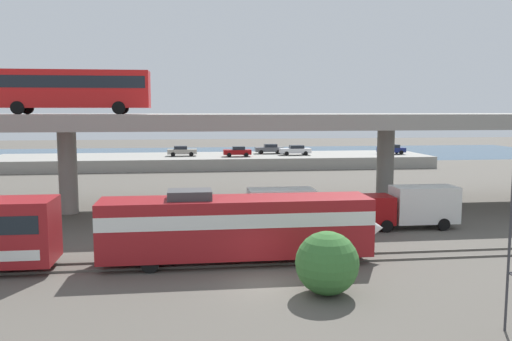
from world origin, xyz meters
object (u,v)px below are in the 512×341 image
Objects in this scene: transit_bus_on_overpass at (72,88)px; parked_car_2 at (391,149)px; train_locomotive at (250,224)px; service_truck_west at (412,206)px; parked_car_1 at (269,149)px; parked_car_0 at (182,151)px; parked_car_4 at (295,150)px; service_truck_east at (293,209)px; parked_car_3 at (237,151)px.

parked_car_2 is (40.14, 35.23, -7.80)m from transit_bus_on_overpass.
transit_bus_on_overpass is at bearing 41.27° from parked_car_2.
train_locomotive is 20.57m from transit_bus_on_overpass.
parked_car_1 reaches higher than service_truck_west.
transit_bus_on_overpass is 37.74m from parked_car_0.
transit_bus_on_overpass reaches higher than parked_car_4.
transit_bus_on_overpass is 19.76m from service_truck_east.
transit_bus_on_overpass is 44.97m from parked_car_1.
parked_car_3 is at bearing 9.87° from parked_car_4.
parked_car_3 reaches higher than service_truck_east.
service_truck_east is at bearing 60.62° from parked_car_2.
transit_bus_on_overpass is 44.20m from parked_car_4.
train_locomotive is 3.71× the size of parked_car_0.
service_truck_west and service_truck_east have the same top height.
train_locomotive is at bearing 29.48° from service_truck_west.
service_truck_west is 1.58× the size of parked_car_0.
train_locomotive is 8.19m from service_truck_east.
service_truck_east is 1.68× the size of parked_car_3.
parked_car_2 is at bearing -177.08° from parked_car_3.
service_truck_west is 46.01m from parked_car_1.
parked_car_3 is at bearing 2.92° from parked_car_2.
transit_bus_on_overpass is at bearing 130.70° from train_locomotive.
parked_car_2 is at bearing -1.46° from parked_car_0.
parked_car_1 is (13.59, 2.63, -0.00)m from parked_car_0.
parked_car_1 is 0.94× the size of parked_car_4.
service_truck_west is 1.54× the size of parked_car_1.
service_truck_west is (25.03, -7.18, -8.62)m from transit_bus_on_overpass.
transit_bus_on_overpass reaches higher than parked_car_2.
parked_car_3 is at bearing 64.69° from transit_bus_on_overpass.
service_truck_west is 46.49m from parked_car_0.
service_truck_east is 48.68m from parked_car_2.
parked_car_2 is at bearing 60.72° from train_locomotive.
train_locomotive reaches higher than parked_car_0.
parked_car_0 is at bearing -1.46° from parked_car_2.
service_truck_west is at bearing 0.00° from service_truck_east.
service_truck_west is at bearing -16.00° from transit_bus_on_overpass.
parked_car_4 is (-15.09, 0.33, 0.00)m from parked_car_2.
train_locomotive is 50.60m from parked_car_0.
parked_car_0 is at bearing -1.63° from parked_car_4.
parked_car_0 is 1.07× the size of parked_car_3.
service_truck_east is at bearing 0.00° from service_truck_west.
transit_bus_on_overpass reaches higher than parked_car_3.
train_locomotive is 3.91× the size of parked_car_2.
parked_car_0 is 0.92× the size of parked_car_4.
transit_bus_on_overpass reaches higher than train_locomotive.
parked_car_1 is at bearing 83.43° from service_truck_east.
parked_car_4 is (8.79, 42.75, 0.82)m from service_truck_east.
service_truck_west is 1.68× the size of parked_car_3.
transit_bus_on_overpass is 2.78× the size of parked_car_0.
parked_car_4 is at bearing -1.63° from parked_car_0.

